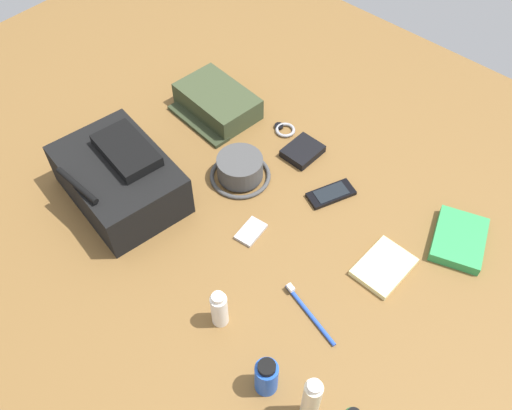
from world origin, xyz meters
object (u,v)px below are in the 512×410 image
toiletry_pouch (217,102)px  wristwatch (284,129)px  lotion_bottle (311,401)px  wallet (303,151)px  notepad (384,267)px  deodorant_spray (266,376)px  bucket_hat (240,169)px  toothpaste_tube (219,309)px  toothbrush (307,311)px  cell_phone (331,194)px  media_player (251,231)px  backpack (120,178)px  paperback_novel (459,240)px

toiletry_pouch → wristwatch: (-0.22, -0.08, -0.03)m
lotion_bottle → wallet: 0.77m
wallet → notepad: wallet is taller
deodorant_spray → notepad: 0.43m
wristwatch → bucket_hat: bearing=97.1°
toothpaste_tube → wallet: bearing=-70.0°
lotion_bottle → toothbrush: 0.25m
deodorant_spray → toothbrush: 0.21m
toothbrush → deodorant_spray: bearing=102.9°
lotion_bottle → toothpaste_tube: lotion_bottle is taller
lotion_bottle → notepad: (0.09, -0.41, -0.07)m
cell_phone → media_player: size_ratio=1.61×
lotion_bottle → toothpaste_tube: bearing=-6.0°
backpack → toothbrush: bearing=-174.2°
toiletry_pouch → paperback_novel: (-0.83, -0.06, -0.02)m
notepad → backpack: bearing=23.8°
lotion_bottle → toothbrush: (0.15, -0.19, -0.08)m
media_player → wristwatch: same height
toiletry_pouch → notepad: bearing=169.6°
backpack → paperback_novel: 0.92m
cell_phone → toothbrush: bearing=118.7°
toothpaste_tube → cell_phone: toothpaste_tube is taller
deodorant_spray → paperback_novel: deodorant_spray is taller
toothpaste_tube → media_player: 0.27m
toothbrush → notepad: size_ratio=1.23×
cell_phone → backpack: bearing=42.1°
backpack → deodorant_spray: bearing=168.2°
deodorant_spray → cell_phone: bearing=-66.9°
backpack → notepad: bearing=-157.0°
lotion_bottle → deodorant_spray: bearing=7.4°
backpack → toothpaste_tube: 0.48m
lotion_bottle → toiletry_pouch: bearing=-33.8°
paperback_novel → media_player: (0.42, 0.34, -0.01)m
toiletry_pouch → lotion_bottle: lotion_bottle is taller
toothbrush → toothpaste_tube: bearing=48.2°
toothbrush → paperback_novel: bearing=-111.3°
bucket_hat → deodorant_spray: size_ratio=1.59×
paperback_novel → toothbrush: 0.46m
backpack → wallet: size_ratio=3.47×
backpack → toothpaste_tube: size_ratio=3.28×
cell_phone → toothpaste_tube: bearing=94.8°
lotion_bottle → toothbrush: bearing=-50.5°
toiletry_pouch → toothpaste_tube: size_ratio=2.30×
backpack → wristwatch: 0.53m
bucket_hat → wristwatch: (0.03, -0.23, -0.03)m
toothpaste_tube → wallet: toothpaste_tube is taller
toothpaste_tube → notepad: 0.43m
bucket_hat → cell_phone: size_ratio=1.21×
media_player → wallet: 0.33m
toothbrush → media_player: bearing=-17.4°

